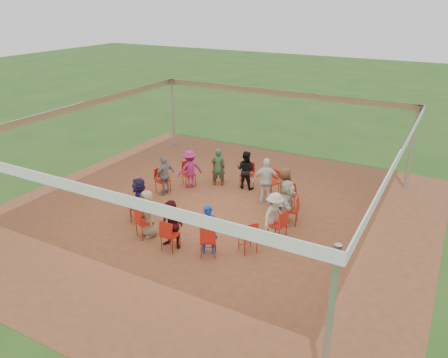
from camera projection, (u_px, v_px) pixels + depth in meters
The scene contains 31 objects.
ground at pixel (214, 213), 13.78m from camera, with size 80.00×80.00×0.00m, color #264C17.
dirt_patch at pixel (214, 213), 13.78m from camera, with size 13.00×13.00×0.00m, color brown.
tent at pixel (214, 142), 12.86m from camera, with size 10.33×10.33×3.00m.
chair_0 at pixel (291, 210), 13.03m from camera, with size 0.42×0.44×0.90m, color #B01B0E, non-canonical shape.
chair_1 at pixel (288, 195), 14.01m from camera, with size 0.42×0.44×0.90m, color #B01B0E, non-canonical shape.
chair_2 at pixel (271, 183), 14.91m from camera, with size 0.42×0.44×0.90m, color #B01B0E, non-canonical shape.
chair_3 at pixel (247, 175), 15.55m from camera, with size 0.42×0.44×0.90m, color #B01B0E, non-canonical shape.
chair_4 at pixel (218, 172), 15.81m from camera, with size 0.42×0.44×0.90m, color #B01B0E, non-canonical shape.
chair_5 at pixel (189, 174), 15.63m from camera, with size 0.42×0.44×0.90m, color #B01B0E, non-canonical shape.
chair_6 at pixel (163, 181), 15.05m from camera, with size 0.42×0.44×0.90m, color #B01B0E, non-canonical shape.
chair_7 at pixel (144, 192), 14.19m from camera, with size 0.42×0.44×0.90m, color #B01B0E, non-canonical shape.
chair_8 at pixel (136, 207), 13.21m from camera, with size 0.42×0.44×0.90m, color #B01B0E, non-canonical shape.
chair_9 at pixel (145, 222), 12.31m from camera, with size 0.42×0.44×0.90m, color #B01B0E, non-canonical shape.
chair_10 at pixel (170, 235), 11.67m from camera, with size 0.42×0.44×0.90m, color #B01B0E, non-canonical shape.
chair_11 at pixel (208, 240), 11.41m from camera, with size 0.42×0.44×0.90m, color #B01B0E, non-canonical shape.
chair_12 at pixel (248, 236), 11.59m from camera, with size 0.42×0.44×0.90m, color #B01B0E, non-canonical shape.
chair_13 at pixel (278, 225), 12.16m from camera, with size 0.42×0.44×0.90m, color #B01B0E, non-canonical shape.
person_seated_0 at pixel (287, 202), 12.96m from camera, with size 1.28×0.48×1.38m, color beige.
person_seated_1 at pixel (284, 188), 13.89m from camera, with size 0.67×0.38×1.38m, color brown.
person_seated_2 at pixel (246, 170), 15.36m from camera, with size 0.67×0.39×1.38m, color black.
person_seated_3 at pixel (218, 167), 15.61m from camera, with size 0.50×0.33×1.38m, color #295435.
person_seated_4 at pixel (190, 169), 15.44m from camera, with size 0.89×0.44×1.38m, color #901E5F.
person_seated_5 at pixel (165, 175), 14.89m from camera, with size 0.81×0.41×1.38m, color gray.
person_seated_6 at pixel (140, 199), 13.13m from camera, with size 1.28×0.48×1.38m, color #1C1840.
person_seated_7 at pixel (148, 213), 12.28m from camera, with size 0.67×0.38×1.38m, color #8F825C.
person_seated_8 at pixel (173, 225), 11.67m from camera, with size 0.67×0.39×1.38m, color #390C12.
person_seated_9 at pixel (209, 230), 11.42m from camera, with size 0.50×0.33×1.38m, color #1436A3.
person_seated_10 at pixel (274, 216), 12.14m from camera, with size 0.89×0.44×1.38m, color beige.
standing_person at pixel (266, 181), 14.26m from camera, with size 0.90×0.46×1.53m, color white.
cable_coil at pixel (203, 217), 13.55m from camera, with size 0.30×0.30×0.03m.
laptop at pixel (282, 203), 13.02m from camera, with size 0.32×0.37×0.22m.
Camera 1 is at (6.17, -10.62, 6.35)m, focal length 35.00 mm.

